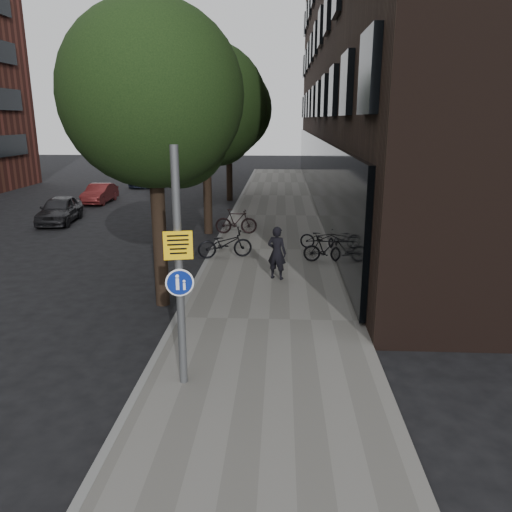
# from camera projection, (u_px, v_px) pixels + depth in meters

# --- Properties ---
(ground) EXTENTS (120.00, 120.00, 0.00)m
(ground) POSITION_uv_depth(u_px,v_px,m) (250.00, 398.00, 8.80)
(ground) COLOR black
(ground) RESTS_ON ground
(sidewalk) EXTENTS (4.50, 60.00, 0.12)m
(sidewalk) POSITION_uv_depth(u_px,v_px,m) (274.00, 251.00, 18.40)
(sidewalk) COLOR slate
(sidewalk) RESTS_ON ground
(curb_edge) EXTENTS (0.15, 60.00, 0.13)m
(curb_edge) POSITION_uv_depth(u_px,v_px,m) (213.00, 250.00, 18.51)
(curb_edge) COLOR slate
(curb_edge) RESTS_ON ground
(building_right_dark_brick) EXTENTS (12.00, 40.00, 18.00)m
(building_right_dark_brick) POSITION_uv_depth(u_px,v_px,m) (430.00, 38.00, 27.17)
(building_right_dark_brick) COLOR black
(building_right_dark_brick) RESTS_ON ground
(street_tree_near) EXTENTS (4.40, 4.40, 7.50)m
(street_tree_near) POSITION_uv_depth(u_px,v_px,m) (157.00, 104.00, 12.03)
(street_tree_near) COLOR black
(street_tree_near) RESTS_ON ground
(street_tree_mid) EXTENTS (5.00, 5.00, 7.80)m
(street_tree_mid) POSITION_uv_depth(u_px,v_px,m) (208.00, 110.00, 20.22)
(street_tree_mid) COLOR black
(street_tree_mid) RESTS_ON ground
(street_tree_far) EXTENTS (5.00, 5.00, 7.80)m
(street_tree_far) POSITION_uv_depth(u_px,v_px,m) (230.00, 112.00, 28.88)
(street_tree_far) COLOR black
(street_tree_far) RESTS_ON ground
(signpost) EXTENTS (0.49, 0.14, 4.24)m
(signpost) POSITION_uv_depth(u_px,v_px,m) (179.00, 270.00, 8.55)
(signpost) COLOR #595B5E
(signpost) RESTS_ON sidewalk
(pedestrian) EXTENTS (0.68, 0.57, 1.60)m
(pedestrian) POSITION_uv_depth(u_px,v_px,m) (277.00, 253.00, 14.78)
(pedestrian) COLOR black
(pedestrian) RESTS_ON sidewalk
(parked_bike_facade_near) EXTENTS (1.69, 0.97, 0.84)m
(parked_bike_facade_near) POSITION_uv_depth(u_px,v_px,m) (322.00, 238.00, 18.26)
(parked_bike_facade_near) COLOR black
(parked_bike_facade_near) RESTS_ON sidewalk
(parked_bike_facade_far) EXTENTS (1.50, 0.54, 0.88)m
(parked_bike_facade_far) POSITION_uv_depth(u_px,v_px,m) (325.00, 249.00, 16.61)
(parked_bike_facade_far) COLOR black
(parked_bike_facade_far) RESTS_ON sidewalk
(parked_bike_curb_near) EXTENTS (1.99, 1.12, 0.99)m
(parked_bike_curb_near) POSITION_uv_depth(u_px,v_px,m) (225.00, 244.00, 17.14)
(parked_bike_curb_near) COLOR black
(parked_bike_curb_near) RESTS_ON sidewalk
(parked_bike_curb_far) EXTENTS (1.74, 0.52, 1.04)m
(parked_bike_curb_far) POSITION_uv_depth(u_px,v_px,m) (236.00, 221.00, 20.72)
(parked_bike_curb_far) COLOR black
(parked_bike_curb_far) RESTS_ON sidewalk
(parked_car_near) EXTENTS (1.92, 3.81, 1.25)m
(parked_car_near) POSITION_uv_depth(u_px,v_px,m) (59.00, 210.00, 23.46)
(parked_car_near) COLOR black
(parked_car_near) RESTS_ON ground
(parked_car_mid) EXTENTS (1.19, 3.38, 1.11)m
(parked_car_mid) POSITION_uv_depth(u_px,v_px,m) (100.00, 193.00, 29.03)
(parked_car_mid) COLOR maroon
(parked_car_mid) RESTS_ON ground
(parked_car_far) EXTENTS (1.66, 3.86, 1.11)m
(parked_car_far) POSITION_uv_depth(u_px,v_px,m) (145.00, 179.00, 36.23)
(parked_car_far) COLOR #1B2130
(parked_car_far) RESTS_ON ground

